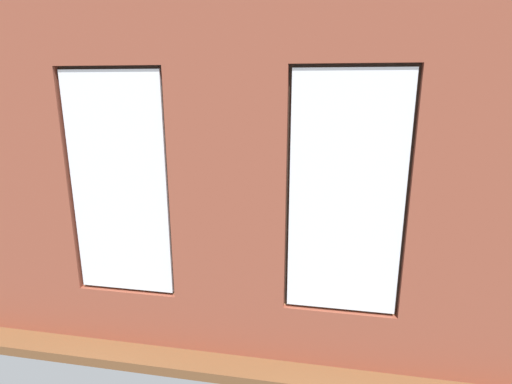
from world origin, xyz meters
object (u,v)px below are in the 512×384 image
object	(u,v)px
potted_plant_corner_far_left	(478,273)
potted_plant_corner_near_left	(411,190)
coffee_table	(243,237)
potted_plant_foreground_right	(168,192)
couch_left	(420,247)
tv_flatscreen	(96,200)
papasan_chair	(263,202)
media_console	(100,238)
potted_plant_mid_room_small	(302,229)
potted_plant_by_left_couch	(380,214)
potted_plant_between_couches	(355,267)
cup_ceramic	(243,231)
candle_jar	(234,227)
table_plant_small	(215,228)
couch_by_window	(236,288)
remote_gray	(270,231)
potted_plant_beside_window_right	(57,267)

from	to	relation	value
potted_plant_corner_far_left	potted_plant_corner_near_left	bearing A→B (deg)	-90.14
coffee_table	potted_plant_foreground_right	bearing A→B (deg)	-44.23
couch_left	tv_flatscreen	world-z (taller)	tv_flatscreen
papasan_chair	potted_plant_corner_far_left	xyz separation A→B (m)	(-2.69, 3.22, 0.33)
media_console	papasan_chair	bearing A→B (deg)	-141.86
potted_plant_mid_room_small	potted_plant_by_left_couch	bearing A→B (deg)	-146.23
tv_flatscreen	papasan_chair	xyz separation A→B (m)	(-2.31, -1.81, -0.43)
media_console	papasan_chair	size ratio (longest dim) A/B	1.01
coffee_table	papasan_chair	xyz separation A→B (m)	(-0.01, -1.71, 0.05)
potted_plant_between_couches	cup_ceramic	bearing A→B (deg)	-41.82
candle_jar	table_plant_small	world-z (taller)	table_plant_small
coffee_table	media_console	size ratio (longest dim) A/B	1.16
potted_plant_corner_near_left	media_console	bearing A→B (deg)	22.66
media_console	potted_plant_by_left_couch	distance (m)	4.81
table_plant_small	papasan_chair	world-z (taller)	papasan_chair
media_console	potted_plant_corner_near_left	bearing A→B (deg)	-157.34
couch_by_window	couch_left	size ratio (longest dim) A/B	0.87
potted_plant_foreground_right	table_plant_small	bearing A→B (deg)	127.53
remote_gray	potted_plant_foreground_right	bearing A→B (deg)	106.09
tv_flatscreen	potted_plant_corner_far_left	distance (m)	5.20
couch_by_window	coffee_table	size ratio (longest dim) A/B	1.27
couch_left	potted_plant_beside_window_right	distance (m)	4.89
papasan_chair	potted_plant_foreground_right	xyz separation A→B (m)	(2.01, -0.23, 0.04)
couch_left	potted_plant_corner_far_left	size ratio (longest dim) A/B	1.59
candle_jar	papasan_chair	size ratio (longest dim) A/B	0.09
candle_jar	media_console	xyz separation A→B (m)	(2.13, 0.21, -0.25)
coffee_table	potted_plant_mid_room_small	bearing A→B (deg)	-136.11
potted_plant_corner_far_left	tv_flatscreen	bearing A→B (deg)	-15.77
potted_plant_mid_room_small	potted_plant_between_couches	bearing A→B (deg)	107.99
cup_ceramic	candle_jar	size ratio (longest dim) A/B	0.90
potted_plant_foreground_right	potted_plant_corner_near_left	size ratio (longest dim) A/B	0.69
media_console	potted_plant_mid_room_small	bearing A→B (deg)	-164.02
cup_ceramic	table_plant_small	xyz separation A→B (m)	(0.41, 0.13, 0.07)
papasan_chair	media_console	bearing A→B (deg)	38.14
cup_ceramic	media_console	world-z (taller)	cup_ceramic
remote_gray	coffee_table	bearing A→B (deg)	165.00
couch_by_window	candle_jar	size ratio (longest dim) A/B	16.31
potted_plant_mid_room_small	potted_plant_corner_far_left	bearing A→B (deg)	129.18
couch_left	candle_jar	world-z (taller)	couch_left
couch_by_window	tv_flatscreen	xyz separation A→B (m)	(2.52, -1.32, 0.55)
candle_jar	table_plant_small	distance (m)	0.34
potted_plant_by_left_couch	cup_ceramic	bearing A→B (deg)	37.98
couch_left	table_plant_small	distance (m)	3.00
table_plant_small	cup_ceramic	bearing A→B (deg)	-162.61
remote_gray	tv_flatscreen	size ratio (longest dim) A/B	0.16
media_console	potted_plant_corner_far_left	distance (m)	5.22
table_plant_small	couch_left	bearing A→B (deg)	-172.58
tv_flatscreen	potted_plant_corner_near_left	bearing A→B (deg)	-157.36
media_console	potted_plant_foreground_right	xyz separation A→B (m)	(-0.30, -2.04, 0.24)
table_plant_small	potted_plant_by_left_couch	bearing A→B (deg)	-144.74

